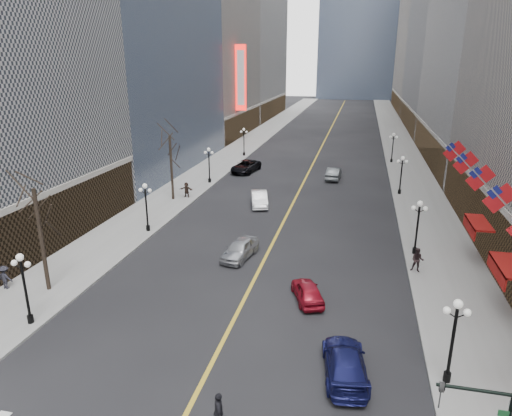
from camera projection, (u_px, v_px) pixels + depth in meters
The scene contains 33 objects.
sidewalk_east at pixel (404, 158), 73.97m from camera, with size 6.00×230.00×0.15m, color gray.
sidewalk_west at pixel (238, 151), 79.91m from camera, with size 6.00×230.00×0.15m, color gray.
lane_line at pixel (323, 144), 86.23m from camera, with size 0.25×200.00×0.02m, color gold.
bldg_east_c at pixel (480, 16), 96.51m from camera, with size 26.60×40.60×48.80m.
bldg_east_d at pixel (450, 3), 134.20m from camera, with size 26.60×46.60×62.80m.
bldg_west_c at pixel (182, 8), 91.27m from camera, with size 26.60×30.60×50.80m.
streetlamp_east_0 at pixel (454, 333), 21.65m from camera, with size 1.26×0.44×4.52m.
streetlamp_east_1 at pixel (418, 222), 36.49m from camera, with size 1.26×0.44×4.52m.
streetlamp_east_2 at pixel (402, 171), 53.17m from camera, with size 1.26×0.44×4.52m.
streetlamp_east_3 at pixel (393, 144), 69.85m from camera, with size 1.26×0.44×4.52m.
streetlamp_west_0 at pixel (24, 282), 26.66m from camera, with size 1.26×0.44×4.52m.
streetlamp_west_1 at pixel (146, 202), 41.49m from camera, with size 1.26×0.44×4.52m.
streetlamp_west_2 at pixel (209, 161), 58.18m from camera, with size 1.26×0.44×4.52m.
streetlamp_west_3 at pixel (244, 139), 74.86m from camera, with size 1.26×0.44×4.52m.
flag_2 at pixel (503, 201), 26.97m from camera, with size 2.87×0.12×2.87m.
flag_3 at pixel (483, 180), 31.60m from camera, with size 2.87×0.12×2.87m.
flag_4 at pixel (468, 165), 36.24m from camera, with size 2.87×0.12×2.87m.
flag_5 at pixel (456, 153), 40.87m from camera, with size 2.87×0.12×2.87m.
awning_b at pixel (505, 267), 28.10m from camera, with size 1.40×4.00×0.93m.
awning_c at pixel (476, 224), 35.52m from camera, with size 1.40×4.00×0.93m.
theatre_marquee at pixel (241, 78), 85.89m from camera, with size 2.00×0.55×12.00m.
tree_west_near at pixel (36, 205), 29.70m from camera, with size 3.60×3.60×7.92m.
tree_west_far at pixel (170, 146), 50.09m from camera, with size 3.60×3.60×7.92m.
car_nb_near at pixel (240, 249), 36.66m from camera, with size 1.83×4.54×1.55m, color #B1B4BA.
car_nb_mid at pixel (259, 199), 49.83m from camera, with size 1.66×4.77×1.57m, color white.
car_nb_far at pixel (246, 166), 64.83m from camera, with size 2.76×5.99×1.67m, color black.
car_sb_near at pixel (345, 363), 22.92m from camera, with size 2.09×5.14×1.49m, color #14174E.
car_sb_mid at pixel (307, 291), 30.14m from camera, with size 1.60×3.96×1.35m, color maroon.
car_sb_far at pixel (334, 174), 60.88m from camera, with size 1.69×4.84×1.59m, color #4D5255.
ped_east_walk at pixel (417, 260), 33.87m from camera, with size 0.90×0.50×1.86m, color black.
ped_west_walk at pixel (5, 277), 31.40m from camera, with size 1.09×0.45×1.68m, color #21212A.
ped_west_far at pixel (186, 190), 52.44m from camera, with size 1.62×0.47×1.75m, color black.
ped_crossing_a at pixel (219, 412), 19.46m from camera, with size 1.09×0.49×1.85m, color black.
Camera 1 is at (6.81, -6.38, 15.25)m, focal length 32.00 mm.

